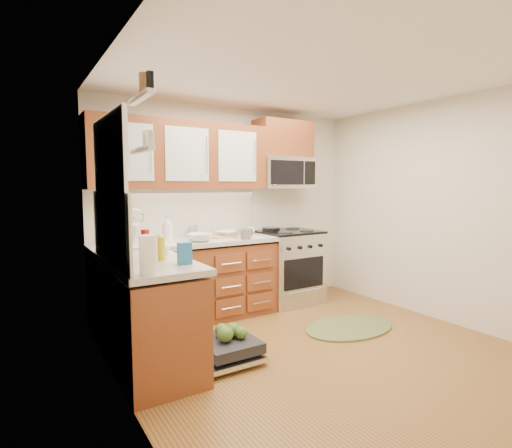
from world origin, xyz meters
TOP-DOWN VIEW (x-y plane):
  - floor at (0.00, 0.00)m, footprint 3.50×3.50m
  - ceiling at (0.00, 0.00)m, footprint 3.50×3.50m
  - wall_back at (0.00, 1.75)m, footprint 3.50×0.04m
  - wall_left at (-1.75, 0.00)m, footprint 0.04×3.50m
  - wall_right at (1.75, 0.00)m, footprint 0.04×3.50m
  - base_cabinet_back at (-0.73, 1.45)m, footprint 2.05×0.60m
  - base_cabinet_left at (-1.45, 0.52)m, footprint 0.60×1.25m
  - countertop_back at (-0.72, 1.44)m, footprint 2.07×0.64m
  - countertop_left at (-1.44, 0.53)m, footprint 0.64×1.27m
  - backsplash_back at (-0.73, 1.74)m, footprint 2.05×0.02m
  - backsplash_left at (-1.74, 0.52)m, footprint 0.02×1.25m
  - upper_cabinets at (-0.73, 1.57)m, footprint 2.05×0.35m
  - cabinet_over_mw at (0.68, 1.57)m, footprint 0.76×0.35m
  - range at (0.68, 1.43)m, footprint 0.76×0.64m
  - microwave at (0.68, 1.55)m, footprint 0.76×0.38m
  - sink at (-1.25, 1.42)m, footprint 0.62×0.50m
  - dishwasher at (-0.86, 0.30)m, footprint 0.70×0.60m
  - window at (-1.74, 0.50)m, footprint 0.03×1.05m
  - window_blind at (-1.71, 0.50)m, footprint 0.02×0.96m
  - shelf_upper at (-1.72, -0.35)m, footprint 0.04×0.40m
  - shelf_lower at (-1.72, -0.35)m, footprint 0.04×0.40m
  - rug at (0.66, 0.30)m, footprint 1.19×0.90m
  - skillet at (0.47, 1.53)m, footprint 0.28×0.28m
  - stock_pot at (-0.12, 1.22)m, footprint 0.21×0.21m
  - cutting_board at (-0.28, 1.46)m, footprint 0.30×0.22m
  - canister at (-0.55, 1.65)m, footprint 0.11×0.11m
  - paper_towel_roll at (-1.60, -0.02)m, footprint 0.15×0.15m
  - mustard_bottle at (-1.35, 0.45)m, footprint 0.07×0.07m
  - red_bottle at (-1.47, 0.50)m, footprint 0.09×0.09m
  - wooden_box at (-1.25, 0.94)m, footprint 0.18×0.16m
  - blue_carton at (-1.25, 0.19)m, footprint 0.11×0.08m
  - bowl_a at (-0.17, 1.54)m, footprint 0.34×0.34m
  - bowl_b at (-0.64, 1.29)m, footprint 0.33×0.33m
  - cup at (0.20, 1.60)m, footprint 0.12×0.12m
  - soap_bottle_a at (-1.00, 1.31)m, footprint 0.15×0.15m
  - soap_bottle_b at (-1.62, 1.05)m, footprint 0.09×0.09m
  - soap_bottle_c at (-1.25, 0.74)m, footprint 0.14×0.14m

SIDE VIEW (x-z plane):
  - floor at x=0.00m, z-range 0.00..0.00m
  - rug at x=0.66m, z-range 0.00..0.02m
  - dishwasher at x=-0.86m, z-range 0.00..0.20m
  - base_cabinet_back at x=-0.73m, z-range 0.00..0.85m
  - base_cabinet_left at x=-1.45m, z-range 0.00..0.85m
  - range at x=0.68m, z-range 0.00..0.95m
  - sink at x=-1.25m, z-range 0.67..0.93m
  - countertop_back at x=-0.72m, z-range 0.88..0.93m
  - countertop_left at x=-1.44m, z-range 0.88..0.93m
  - cutting_board at x=-0.28m, z-range 0.93..0.94m
  - bowl_a at x=-0.17m, z-range 0.93..0.99m
  - cup at x=0.20m, z-range 0.93..1.01m
  - bowl_b at x=-0.64m, z-range 0.93..1.01m
  - skillet at x=0.47m, z-range 0.95..0.99m
  - stock_pot at x=-0.12m, z-range 0.93..1.04m
  - canister at x=-0.55m, z-range 0.93..1.07m
  - wooden_box at x=-1.25m, z-range 0.93..1.08m
  - soap_bottle_c at x=-1.25m, z-range 0.93..1.09m
  - blue_carton at x=-1.25m, z-range 0.93..1.10m
  - soap_bottle_b at x=-1.62m, z-range 0.93..1.11m
  - mustard_bottle at x=-1.35m, z-range 0.93..1.12m
  - red_bottle at x=-1.47m, z-range 0.93..1.18m
  - paper_towel_roll at x=-1.60m, z-range 0.93..1.20m
  - soap_bottle_a at x=-1.00m, z-range 0.93..1.24m
  - backsplash_back at x=-0.73m, z-range 0.93..1.49m
  - backsplash_left at x=-1.74m, z-range 0.93..1.49m
  - wall_back at x=0.00m, z-range 0.00..2.50m
  - wall_left at x=-1.75m, z-range 0.00..2.50m
  - wall_right at x=1.75m, z-range 0.00..2.50m
  - window at x=-1.74m, z-range 1.02..2.08m
  - microwave at x=0.68m, z-range 1.50..1.90m
  - shelf_lower at x=-1.72m, z-range 1.74..1.76m
  - upper_cabinets at x=-0.73m, z-range 1.50..2.25m
  - window_blind at x=-1.71m, z-range 1.68..2.08m
  - shelf_upper at x=-1.72m, z-range 2.03..2.06m
  - cabinet_over_mw at x=0.68m, z-range 1.90..2.37m
  - ceiling at x=0.00m, z-range 2.50..2.50m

